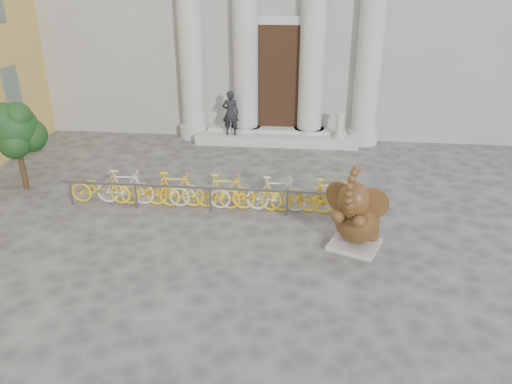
# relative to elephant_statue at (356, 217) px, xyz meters

# --- Properties ---
(ground) EXTENTS (80.00, 80.00, 0.00)m
(ground) POSITION_rel_elephant_statue_xyz_m (-2.36, -1.90, -0.79)
(ground) COLOR #474442
(ground) RESTS_ON ground
(entrance_steps) EXTENTS (6.00, 1.20, 0.36)m
(entrance_steps) POSITION_rel_elephant_statue_xyz_m (-2.36, 7.50, -0.61)
(entrance_steps) COLOR #A8A59E
(entrance_steps) RESTS_ON ground
(elephant_statue) EXTENTS (1.47, 1.73, 2.18)m
(elephant_statue) POSITION_rel_elephant_statue_xyz_m (0.00, 0.00, 0.00)
(elephant_statue) COLOR #A8A59E
(elephant_statue) RESTS_ON ground
(bike_rack) EXTENTS (8.21, 0.53, 1.00)m
(bike_rack) POSITION_rel_elephant_statue_xyz_m (-3.73, 1.74, -0.29)
(bike_rack) COLOR slate
(bike_rack) RESTS_ON ground
(tree) EXTENTS (1.52, 1.39, 2.65)m
(tree) POSITION_rel_elephant_statue_xyz_m (-9.47, 2.42, 1.05)
(tree) COLOR #332114
(tree) RESTS_ON ground
(pedestrian) EXTENTS (0.62, 0.43, 1.64)m
(pedestrian) POSITION_rel_elephant_statue_xyz_m (-4.04, 7.21, 0.38)
(pedestrian) COLOR black
(pedestrian) RESTS_ON entrance_steps
(balustrade_post) EXTENTS (0.39, 0.39, 0.95)m
(balustrade_post) POSITION_rel_elephant_statue_xyz_m (-0.06, 7.20, 0.00)
(balustrade_post) COLOR #A8A59E
(balustrade_post) RESTS_ON entrance_steps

